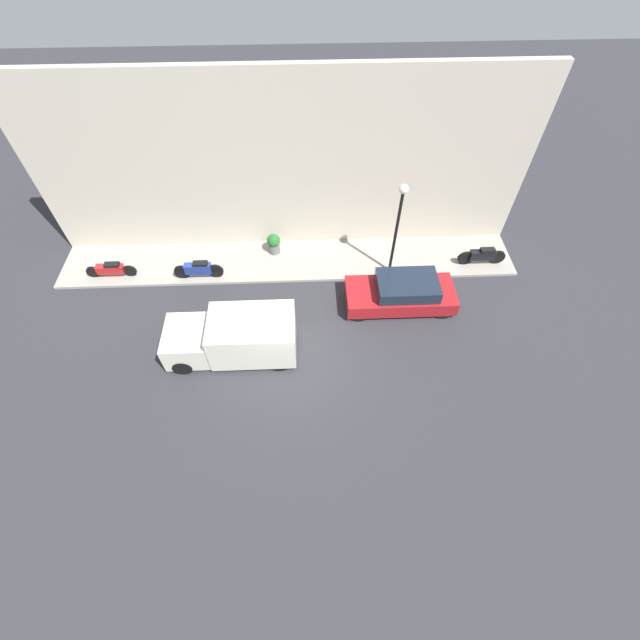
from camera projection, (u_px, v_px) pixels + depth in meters
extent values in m
plane|color=#2D2D33|center=(288.00, 361.00, 15.48)|extent=(60.00, 60.00, 0.00)
cube|color=gray|center=(289.00, 261.00, 18.62)|extent=(2.47, 19.35, 0.12)
cube|color=beige|center=(284.00, 167.00, 16.59)|extent=(0.30, 19.35, 7.46)
cube|color=maroon|center=(400.00, 295.00, 16.80)|extent=(1.77, 4.23, 0.61)
cube|color=#192333|center=(407.00, 285.00, 16.36)|extent=(1.56, 2.33, 0.52)
cylinder|color=black|center=(360.00, 314.00, 16.41)|extent=(0.20, 0.65, 0.65)
cylinder|color=black|center=(356.00, 285.00, 17.35)|extent=(0.20, 0.65, 0.65)
cylinder|color=black|center=(444.00, 312.00, 16.49)|extent=(0.20, 0.65, 0.65)
cylinder|color=black|center=(436.00, 283.00, 17.44)|extent=(0.20, 0.65, 0.65)
cube|color=silver|center=(253.00, 335.00, 14.98)|extent=(1.86, 2.97, 1.58)
cube|color=silver|center=(189.00, 341.00, 15.11)|extent=(1.77, 1.60, 1.10)
cube|color=#192333|center=(180.00, 336.00, 14.86)|extent=(1.58, 0.88, 0.44)
cylinder|color=black|center=(183.00, 367.00, 14.92)|extent=(0.22, 0.69, 0.69)
cylinder|color=black|center=(189.00, 330.00, 15.91)|extent=(0.22, 0.69, 0.69)
cylinder|color=black|center=(279.00, 363.00, 15.01)|extent=(0.22, 0.69, 0.69)
cylinder|color=black|center=(280.00, 327.00, 16.00)|extent=(0.22, 0.69, 0.69)
cube|color=#B21E1E|center=(110.00, 269.00, 17.65)|extent=(0.30, 1.10, 0.36)
cube|color=black|center=(112.00, 265.00, 17.47)|extent=(0.27, 0.60, 0.12)
cylinder|color=black|center=(93.00, 272.00, 17.74)|extent=(0.10, 0.54, 0.54)
cylinder|color=black|center=(130.00, 271.00, 17.78)|extent=(0.10, 0.54, 0.54)
cube|color=black|center=(482.00, 255.00, 18.06)|extent=(0.30, 1.08, 0.41)
cube|color=black|center=(488.00, 250.00, 17.86)|extent=(0.27, 0.59, 0.12)
cylinder|color=black|center=(465.00, 258.00, 18.17)|extent=(0.10, 0.66, 0.66)
cylinder|color=black|center=(497.00, 257.00, 18.20)|extent=(0.10, 0.66, 0.66)
cube|color=navy|center=(198.00, 269.00, 17.54)|extent=(0.30, 1.08, 0.44)
cube|color=black|center=(200.00, 264.00, 17.33)|extent=(0.27, 0.59, 0.12)
cylinder|color=black|center=(182.00, 272.00, 17.66)|extent=(0.10, 0.65, 0.65)
cylinder|color=black|center=(215.00, 271.00, 17.69)|extent=(0.10, 0.65, 0.65)
cylinder|color=black|center=(396.00, 234.00, 16.65)|extent=(0.12, 0.12, 3.90)
sphere|color=silver|center=(404.00, 189.00, 15.04)|extent=(0.36, 0.36, 0.36)
cylinder|color=slate|center=(274.00, 248.00, 18.73)|extent=(0.49, 0.49, 0.42)
sphere|color=#236628|center=(274.00, 240.00, 18.39)|extent=(0.56, 0.56, 0.56)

